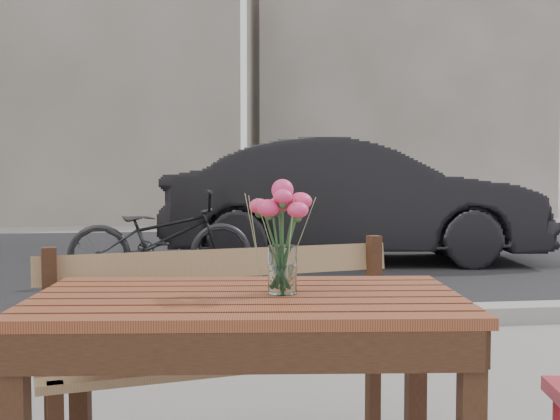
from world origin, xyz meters
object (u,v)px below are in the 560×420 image
main_table (248,337)px  parked_car (352,201)px  main_vase (282,223)px  bicycle (161,238)px

main_table → parked_car: parked_car is taller
main_vase → parked_car: 6.51m
main_table → parked_car: size_ratio=0.29×
main_table → main_vase: size_ratio=3.93×
parked_car → main_vase: bearing=172.3°
bicycle → main_table: bearing=-176.7°
parked_car → bicycle: 2.68m
bicycle → parked_car: bearing=-58.0°
main_table → bicycle: bearing=100.9°
main_vase → parked_car: bearing=74.4°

